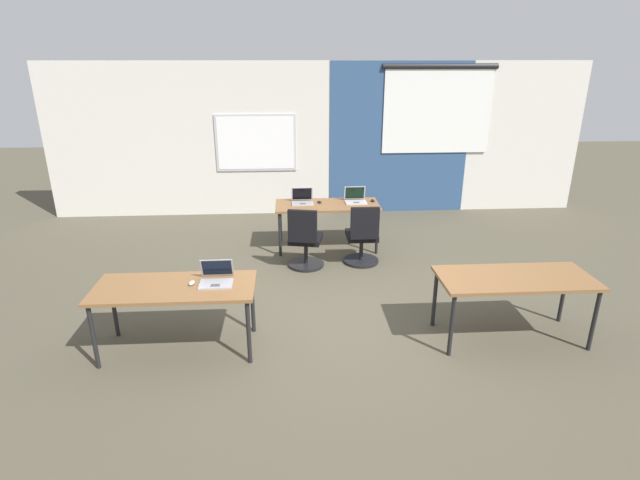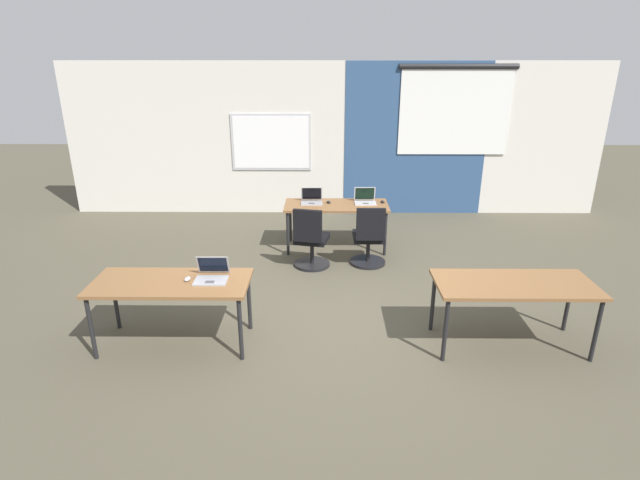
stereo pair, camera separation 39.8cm
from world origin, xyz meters
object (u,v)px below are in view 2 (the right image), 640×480
(desk_near_left, at_px, (171,287))
(desk_near_right, at_px, (514,288))
(desk_far_center, at_px, (336,208))
(chair_far_left, at_px, (311,243))
(mouse_near_left_inner, at_px, (187,279))
(mouse_far_right, at_px, (383,202))
(laptop_far_left, at_px, (312,200))
(mouse_far_left, at_px, (329,202))
(laptop_near_left_inner, at_px, (212,275))
(laptop_far_right, at_px, (365,200))
(chair_far_right, at_px, (369,241))

(desk_near_left, height_order, desk_near_right, same)
(desk_far_center, relative_size, chair_far_left, 1.74)
(mouse_near_left_inner, relative_size, mouse_far_right, 0.96)
(mouse_far_right, bearing_deg, laptop_far_left, -179.37)
(chair_far_left, bearing_deg, mouse_near_left_inner, 71.06)
(desk_near_right, distance_m, chair_far_left, 2.95)
(chair_far_left, bearing_deg, laptop_far_left, -77.47)
(desk_far_center, bearing_deg, mouse_far_right, 7.47)
(desk_near_left, distance_m, chair_far_left, 2.46)
(mouse_near_left_inner, bearing_deg, chair_far_left, 58.90)
(mouse_near_left_inner, bearing_deg, desk_near_left, -171.60)
(desk_near_left, height_order, mouse_far_left, mouse_far_left)
(mouse_far_left, bearing_deg, chair_far_left, -106.98)
(laptop_near_left_inner, distance_m, laptop_far_right, 3.35)
(chair_far_left, height_order, laptop_near_left_inner, laptop_near_left_inner)
(chair_far_left, xyz_separation_m, laptop_near_left_inner, (-0.96, -1.97, 0.39))
(desk_far_center, bearing_deg, mouse_far_left, 148.63)
(mouse_far_left, bearing_deg, laptop_near_left_inner, -113.43)
(desk_far_center, xyz_separation_m, chair_far_left, (-0.38, -0.78, -0.28))
(laptop_far_right, xyz_separation_m, mouse_far_right, (0.28, 0.00, -0.03))
(laptop_far_left, bearing_deg, desk_near_left, -116.40)
(desk_far_center, height_order, mouse_near_left_inner, mouse_near_left_inner)
(desk_near_right, height_order, laptop_far_left, laptop_far_left)
(desk_near_left, relative_size, chair_far_right, 1.74)
(laptop_near_left_inner, bearing_deg, laptop_far_left, 70.84)
(desk_near_left, xyz_separation_m, mouse_far_left, (1.63, 2.87, 0.08))
(desk_near_left, bearing_deg, laptop_far_right, 52.73)
(mouse_far_right, bearing_deg, laptop_far_right, -179.15)
(chair_far_left, bearing_deg, laptop_far_right, -121.44)
(mouse_near_left_inner, bearing_deg, mouse_far_right, 51.20)
(desk_far_center, bearing_deg, mouse_near_left_inner, -119.68)
(chair_far_right, bearing_deg, laptop_near_left_inner, 48.48)
(mouse_far_left, height_order, laptop_near_left_inner, laptop_near_left_inner)
(desk_far_center, bearing_deg, desk_near_right, -57.99)
(desk_near_right, height_order, laptop_far_right, laptop_far_right)
(chair_far_left, distance_m, chair_far_right, 0.84)
(laptop_far_left, height_order, mouse_far_right, laptop_far_left)
(desk_near_right, xyz_separation_m, mouse_far_right, (-1.02, 2.90, 0.08))
(mouse_far_left, xyz_separation_m, laptop_far_right, (0.57, 0.02, 0.03))
(laptop_near_left_inner, xyz_separation_m, mouse_near_left_inner, (-0.24, -0.03, -0.03))
(desk_near_left, xyz_separation_m, mouse_far_right, (2.48, 2.90, 0.08))
(desk_near_left, relative_size, laptop_far_right, 4.78)
(desk_near_right, bearing_deg, chair_far_right, 121.59)
(desk_near_right, relative_size, mouse_far_left, 14.33)
(desk_near_right, distance_m, laptop_far_right, 3.17)
(mouse_far_left, xyz_separation_m, chair_far_right, (0.57, -0.77, -0.36))
(desk_near_left, xyz_separation_m, laptop_far_left, (1.37, 2.88, 0.11))
(laptop_far_left, height_order, chair_far_left, laptop_far_left)
(desk_near_right, relative_size, mouse_near_left_inner, 15.06)
(mouse_far_left, bearing_deg, mouse_far_right, 1.58)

